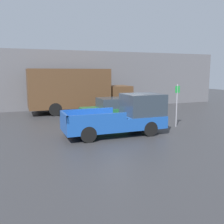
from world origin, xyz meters
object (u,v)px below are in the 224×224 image
at_px(car, 116,109).
at_px(parking_sign, 177,103).
at_px(pickup_truck, 124,116).
at_px(delivery_truck, 76,89).

relative_size(car, parking_sign, 1.77).
bearing_deg(pickup_truck, car, 75.11).
bearing_deg(delivery_truck, car, -69.95).
relative_size(pickup_truck, car, 1.17).
height_order(delivery_truck, parking_sign, delivery_truck).
relative_size(car, delivery_truck, 0.54).
height_order(car, delivery_truck, delivery_truck).
bearing_deg(car, pickup_truck, -104.89).
xyz_separation_m(pickup_truck, parking_sign, (3.65, 0.55, 0.45)).
bearing_deg(parking_sign, delivery_truck, 120.19).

